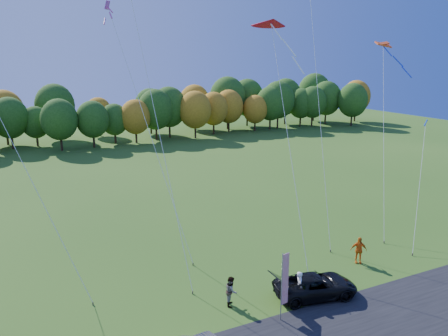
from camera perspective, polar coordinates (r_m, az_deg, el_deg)
name	(u,v)px	position (r m, az deg, el deg)	size (l,w,h in m)	color
ground	(269,306)	(26.96, 5.85, -17.49)	(160.00, 160.00, 0.00)	#2A5115
tree_line	(97,145)	(76.71, -16.23, 2.95)	(116.00, 12.00, 10.00)	#1E4711
black_suv	(316,286)	(27.98, 11.87, -14.81)	(2.34, 5.08, 1.41)	black
person_tailgate_a	(300,286)	(27.26, 9.86, -14.98)	(0.68, 0.45, 1.87)	white
person_tailgate_b	(231,291)	(26.53, 0.96, -15.74)	(0.87, 0.68, 1.78)	gray
person_east	(359,250)	(32.74, 17.18, -10.20)	(1.13, 0.47, 1.94)	orange
feather_flag	(284,279)	(24.74, 7.89, -14.13)	(0.52, 0.16, 4.00)	#999999
kite_delta_blue	(146,71)	(28.53, -10.12, 12.42)	(3.45, 10.43, 26.78)	#4C3F33
kite_parafoil_orange	(315,53)	(36.60, 11.77, 14.52)	(5.70, 11.61, 29.45)	#4C3F33
kite_delta_red	(288,134)	(31.21, 8.34, 4.46)	(3.47, 9.88, 18.28)	#4C3F33
kite_parafoil_rainbow	(384,136)	(39.14, 20.14, 4.00)	(7.05, 7.77, 15.93)	#4C3F33
kite_diamond_yellow	(35,187)	(27.90, -23.48, -2.33)	(5.31, 6.42, 14.02)	#4C3F33
kite_diamond_pink	(149,131)	(31.74, -9.75, 4.75)	(3.78, 8.44, 18.49)	#4C3F33
kite_diamond_blue_low	(420,184)	(37.44, 24.17, -1.95)	(5.94, 5.07, 9.46)	#4C3F33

